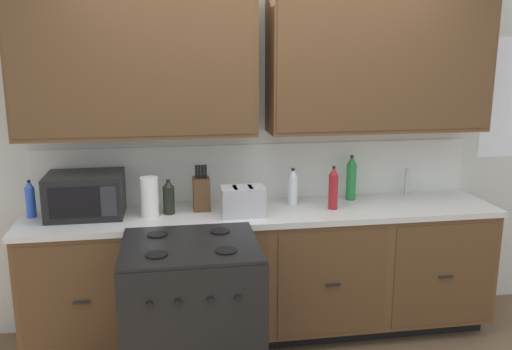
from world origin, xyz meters
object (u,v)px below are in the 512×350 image
(bottle_clear, at_px, (293,187))
(bottle_dark, at_px, (169,197))
(paper_towel_roll, at_px, (149,197))
(toaster, at_px, (243,201))
(knife_block, at_px, (201,193))
(bottle_blue, at_px, (30,199))
(stove_range, at_px, (193,321))
(bottle_red, at_px, (333,188))
(microwave, at_px, (86,195))
(bottle_green, at_px, (351,178))

(bottle_clear, bearing_deg, bottle_dark, -173.80)
(paper_towel_roll, bearing_deg, toaster, -7.01)
(knife_block, relative_size, bottle_dark, 1.34)
(bottle_blue, bearing_deg, stove_range, -35.67)
(stove_range, height_order, bottle_dark, bottle_dark)
(bottle_clear, xyz_separation_m, bottle_dark, (-0.86, -0.09, -0.01))
(stove_range, relative_size, bottle_dark, 4.12)
(stove_range, bearing_deg, toaster, 55.34)
(knife_block, bearing_deg, toaster, -33.94)
(stove_range, bearing_deg, bottle_blue, 144.33)
(paper_towel_roll, relative_size, bottle_clear, 1.01)
(bottle_clear, bearing_deg, toaster, -151.75)
(bottle_dark, bearing_deg, toaster, -13.18)
(bottle_red, bearing_deg, bottle_blue, 176.17)
(microwave, bearing_deg, toaster, -8.76)
(stove_range, relative_size, paper_towel_roll, 3.65)
(toaster, bearing_deg, bottle_dark, 166.82)
(toaster, distance_m, bottle_blue, 1.37)
(microwave, relative_size, knife_block, 1.55)
(knife_block, relative_size, bottle_red, 1.04)
(bottle_green, bearing_deg, paper_towel_roll, -172.70)
(microwave, relative_size, bottle_clear, 1.87)
(microwave, distance_m, bottle_dark, 0.53)
(bottle_clear, relative_size, bottle_blue, 1.05)
(stove_range, height_order, bottle_green, bottle_green)
(paper_towel_roll, bearing_deg, microwave, 168.70)
(stove_range, xyz_separation_m, knife_block, (0.11, 0.70, 0.57))
(stove_range, relative_size, knife_block, 3.06)
(bottle_blue, xyz_separation_m, bottle_green, (2.17, 0.07, 0.04))
(toaster, height_order, bottle_red, bottle_red)
(stove_range, bearing_deg, bottle_green, 33.46)
(toaster, xyz_separation_m, knife_block, (-0.26, 0.17, 0.02))
(microwave, bearing_deg, bottle_clear, 2.03)
(paper_towel_roll, height_order, bottle_red, bottle_red)
(paper_towel_roll, distance_m, bottle_dark, 0.13)
(bottle_green, bearing_deg, bottle_dark, -173.67)
(knife_block, xyz_separation_m, bottle_clear, (0.64, 0.03, 0.01))
(bottle_red, xyz_separation_m, bottle_dark, (-1.10, 0.06, -0.03))
(stove_range, xyz_separation_m, bottle_green, (1.19, 0.78, 0.61))
(stove_range, distance_m, bottle_clear, 1.19)
(toaster, height_order, bottle_blue, bottle_blue)
(bottle_blue, bearing_deg, paper_towel_roll, -8.07)
(bottle_clear, xyz_separation_m, bottle_green, (0.44, 0.05, 0.03))
(bottle_blue, bearing_deg, bottle_red, -3.83)
(microwave, relative_size, bottle_red, 1.62)
(microwave, relative_size, bottle_blue, 1.95)
(knife_block, bearing_deg, stove_range, -98.74)
(microwave, bearing_deg, stove_range, -46.86)
(knife_block, distance_m, paper_towel_roll, 0.35)
(stove_range, height_order, bottle_blue, bottle_blue)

